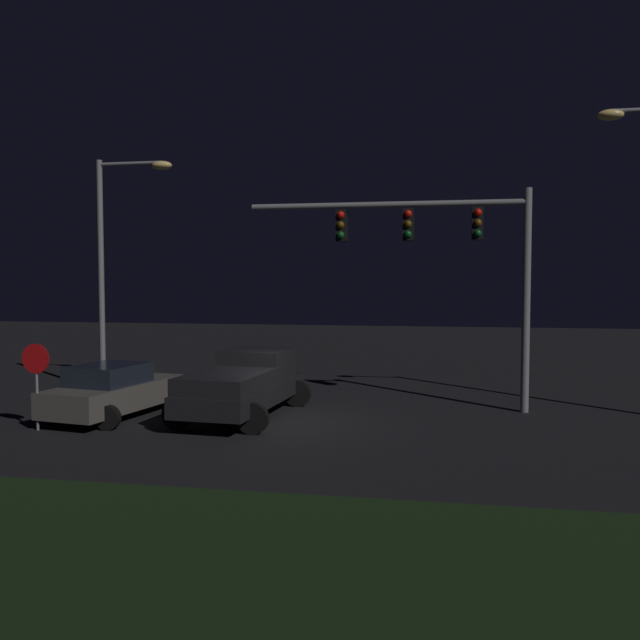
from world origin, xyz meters
name	(u,v)px	position (x,y,z in m)	size (l,w,h in m)	color
ground_plane	(285,422)	(0.00, 0.00, 0.00)	(80.00, 80.00, 0.00)	black
grass_median	(135,551)	(0.00, -9.03, 0.05)	(27.50, 5.52, 0.10)	black
pickup_truck	(245,381)	(-1.33, 0.65, 1.00)	(3.15, 5.54, 1.80)	black
car_sedan	(113,391)	(-4.91, -0.18, 0.74)	(2.96, 4.64, 1.51)	#514C47
traffic_signal_gantry	(441,245)	(4.09, 2.67, 4.90)	(8.32, 0.56, 6.50)	slate
street_lamp_left	(116,246)	(-6.85, 3.86, 5.03)	(2.72, 0.44, 7.94)	slate
stop_sign	(36,370)	(-6.02, -2.11, 1.56)	(0.76, 0.08, 2.23)	slate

